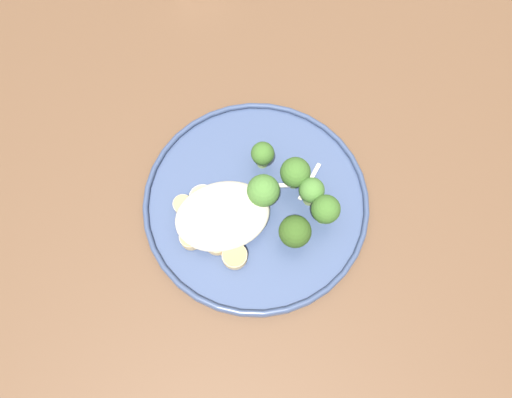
{
  "coord_description": "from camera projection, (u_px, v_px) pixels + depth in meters",
  "views": [
    {
      "loc": [
        0.11,
        0.24,
        1.32
      ],
      "look_at": [
        0.05,
        0.04,
        0.76
      ],
      "focal_mm": 33.22,
      "sensor_mm": 36.0,
      "label": 1
    }
  ],
  "objects": [
    {
      "name": "seared_scallop_large_seared",
      "position": [
        221.0,
        217.0,
        0.59
      ],
      "size": [
        0.04,
        0.04,
        0.02
      ],
      "color": "#DBB77A",
      "rests_on": "dinner_plate"
    },
    {
      "name": "seared_scallop_center_golden",
      "position": [
        235.0,
        256.0,
        0.57
      ],
      "size": [
        0.03,
        0.03,
        0.02
      ],
      "color": "#DBB77A",
      "rests_on": "dinner_plate"
    },
    {
      "name": "onion_sliver_long_sliver",
      "position": [
        291.0,
        186.0,
        0.61
      ],
      "size": [
        0.05,
        0.02,
        0.0
      ],
      "primitive_type": "cube",
      "rotation": [
        0.0,
        0.0,
        2.92
      ],
      "color": "silver",
      "rests_on": "dinner_plate"
    },
    {
      "name": "broccoli_floret_tall_stalk",
      "position": [
        263.0,
        191.0,
        0.57
      ],
      "size": [
        0.04,
        0.04,
        0.06
      ],
      "color": "#7A994C",
      "rests_on": "dinner_plate"
    },
    {
      "name": "seared_scallop_left_edge",
      "position": [
        191.0,
        238.0,
        0.58
      ],
      "size": [
        0.03,
        0.03,
        0.02
      ],
      "color": "#DBB77A",
      "rests_on": "dinner_plate"
    },
    {
      "name": "seared_scallop_tilted_round",
      "position": [
        203.0,
        198.0,
        0.6
      ],
      "size": [
        0.03,
        0.03,
        0.01
      ],
      "color": "beige",
      "rests_on": "dinner_plate"
    },
    {
      "name": "noodle_bed",
      "position": [
        223.0,
        216.0,
        0.58
      ],
      "size": [
        0.12,
        0.09,
        0.04
      ],
      "color": "beige",
      "rests_on": "dinner_plate"
    },
    {
      "name": "broccoli_floret_center_pile",
      "position": [
        263.0,
        154.0,
        0.6
      ],
      "size": [
        0.03,
        0.03,
        0.05
      ],
      "color": "#89A356",
      "rests_on": "dinner_plate"
    },
    {
      "name": "seared_scallop_half_hidden",
      "position": [
        183.0,
        205.0,
        0.6
      ],
      "size": [
        0.02,
        0.02,
        0.01
      ],
      "color": "#E5C689",
      "rests_on": "dinner_plate"
    },
    {
      "name": "onion_sliver_curled_piece",
      "position": [
        310.0,
        182.0,
        0.61
      ],
      "size": [
        0.04,
        0.04,
        0.0
      ],
      "primitive_type": "cube",
      "rotation": [
        0.0,
        0.0,
        3.94
      ],
      "color": "silver",
      "rests_on": "dinner_plate"
    },
    {
      "name": "broccoli_floret_near_rim",
      "position": [
        326.0,
        210.0,
        0.57
      ],
      "size": [
        0.04,
        0.04,
        0.06
      ],
      "color": "#7A994C",
      "rests_on": "dinner_plate"
    },
    {
      "name": "dinner_plate",
      "position": [
        256.0,
        202.0,
        0.61
      ],
      "size": [
        0.29,
        0.29,
        0.02
      ],
      "color": "#38476B",
      "rests_on": "wooden_dining_table"
    },
    {
      "name": "broccoli_floret_left_leaning",
      "position": [
        293.0,
        174.0,
        0.59
      ],
      "size": [
        0.04,
        0.04,
        0.06
      ],
      "color": "#89A356",
      "rests_on": "dinner_plate"
    },
    {
      "name": "seared_scallop_front_small",
      "position": [
        231.0,
        201.0,
        0.6
      ],
      "size": [
        0.02,
        0.02,
        0.02
      ],
      "color": "beige",
      "rests_on": "dinner_plate"
    },
    {
      "name": "seared_scallop_on_noodles",
      "position": [
        217.0,
        241.0,
        0.58
      ],
      "size": [
        0.03,
        0.03,
        0.02
      ],
      "color": "#DBB77A",
      "rests_on": "dinner_plate"
    },
    {
      "name": "wooden_dining_table",
      "position": [
        284.0,
        193.0,
        0.71
      ],
      "size": [
        1.4,
        1.0,
        0.74
      ],
      "color": "brown",
      "rests_on": "ground"
    },
    {
      "name": "broccoli_floret_small_sprig",
      "position": [
        295.0,
        232.0,
        0.56
      ],
      "size": [
        0.04,
        0.04,
        0.05
      ],
      "color": "#89A356",
      "rests_on": "dinner_plate"
    },
    {
      "name": "broccoli_floret_front_edge",
      "position": [
        311.0,
        191.0,
        0.58
      ],
      "size": [
        0.03,
        0.03,
        0.05
      ],
      "color": "#89A356",
      "rests_on": "dinner_plate"
    },
    {
      "name": "ground",
      "position": [
        271.0,
        279.0,
        1.33
      ],
      "size": [
        6.0,
        6.0,
        0.0
      ],
      "primitive_type": "plane",
      "color": "#47423D"
    }
  ]
}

